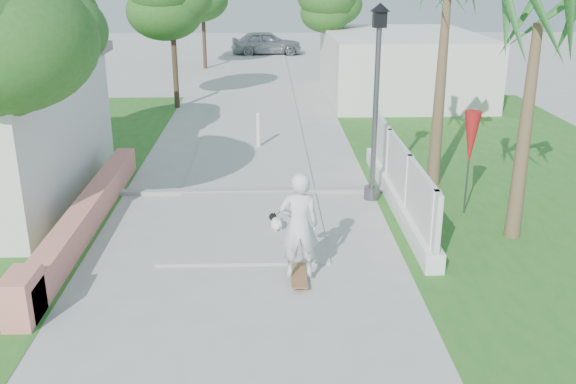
{
  "coord_description": "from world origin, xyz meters",
  "views": [
    {
      "loc": [
        0.46,
        -8.6,
        5.18
      ],
      "look_at": [
        0.85,
        2.93,
        1.1
      ],
      "focal_mm": 40.0,
      "sensor_mm": 36.0,
      "label": 1
    }
  ],
  "objects_px": {
    "bollard": "(258,129)",
    "skateboarder": "(294,223)",
    "parked_car": "(266,43)",
    "street_lamp": "(376,97)",
    "dog": "(276,222)",
    "patio_umbrella": "(471,140)"
  },
  "relations": [
    {
      "from": "bollard",
      "to": "patio_umbrella",
      "type": "relative_size",
      "value": 0.47
    },
    {
      "from": "bollard",
      "to": "skateboarder",
      "type": "relative_size",
      "value": 0.38
    },
    {
      "from": "bollard",
      "to": "patio_umbrella",
      "type": "height_order",
      "value": "patio_umbrella"
    },
    {
      "from": "skateboarder",
      "to": "dog",
      "type": "bearing_deg",
      "value": -84.92
    },
    {
      "from": "patio_umbrella",
      "to": "parked_car",
      "type": "bearing_deg",
      "value": 99.14
    },
    {
      "from": "skateboarder",
      "to": "dog",
      "type": "relative_size",
      "value": 5.57
    },
    {
      "from": "bollard",
      "to": "parked_car",
      "type": "bearing_deg",
      "value": 89.28
    },
    {
      "from": "skateboarder",
      "to": "patio_umbrella",
      "type": "bearing_deg",
      "value": -147.5
    },
    {
      "from": "patio_umbrella",
      "to": "skateboarder",
      "type": "height_order",
      "value": "patio_umbrella"
    },
    {
      "from": "bollard",
      "to": "parked_car",
      "type": "xyz_separation_m",
      "value": [
        0.27,
        21.44,
        0.14
      ]
    },
    {
      "from": "street_lamp",
      "to": "bollard",
      "type": "xyz_separation_m",
      "value": [
        -2.7,
        4.5,
        -1.84
      ]
    },
    {
      "from": "bollard",
      "to": "skateboarder",
      "type": "bearing_deg",
      "value": -85.13
    },
    {
      "from": "dog",
      "to": "patio_umbrella",
      "type": "bearing_deg",
      "value": -11.43
    },
    {
      "from": "street_lamp",
      "to": "skateboarder",
      "type": "height_order",
      "value": "street_lamp"
    },
    {
      "from": "bollard",
      "to": "dog",
      "type": "bearing_deg",
      "value": -86.21
    },
    {
      "from": "street_lamp",
      "to": "parked_car",
      "type": "bearing_deg",
      "value": 95.36
    },
    {
      "from": "patio_umbrella",
      "to": "dog",
      "type": "xyz_separation_m",
      "value": [
        -4.18,
        -0.9,
        -1.49
      ]
    },
    {
      "from": "skateboarder",
      "to": "parked_car",
      "type": "bearing_deg",
      "value": -92.54
    },
    {
      "from": "dog",
      "to": "street_lamp",
      "type": "bearing_deg",
      "value": 16.25
    },
    {
      "from": "street_lamp",
      "to": "bollard",
      "type": "bearing_deg",
      "value": 120.96
    },
    {
      "from": "skateboarder",
      "to": "street_lamp",
      "type": "bearing_deg",
      "value": -120.95
    },
    {
      "from": "patio_umbrella",
      "to": "dog",
      "type": "bearing_deg",
      "value": -167.88
    }
  ]
}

